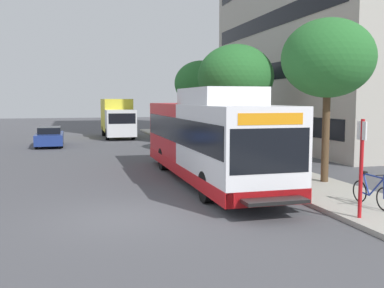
{
  "coord_description": "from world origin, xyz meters",
  "views": [
    {
      "loc": [
        -1.42,
        -12.16,
        3.26
      ],
      "look_at": [
        2.9,
        3.72,
        1.6
      ],
      "focal_mm": 42.01,
      "sensor_mm": 36.0,
      "label": 1
    }
  ],
  "objects_px": {
    "street_tree_mid_block": "(236,77)",
    "parked_car_far_lane": "(50,137)",
    "transit_bus": "(208,139)",
    "street_tree_far_block": "(201,83)",
    "bicycle_parked": "(372,192)",
    "bus_stop_sign_pole": "(361,161)",
    "box_truck_background": "(117,117)",
    "street_tree_near_stop": "(328,59)"
  },
  "relations": [
    {
      "from": "street_tree_mid_block",
      "to": "parked_car_far_lane",
      "type": "distance_m",
      "value": 13.74
    },
    {
      "from": "transit_bus",
      "to": "street_tree_far_block",
      "type": "height_order",
      "value": "street_tree_far_block"
    },
    {
      "from": "transit_bus",
      "to": "street_tree_far_block",
      "type": "distance_m",
      "value": 15.93
    },
    {
      "from": "bicycle_parked",
      "to": "bus_stop_sign_pole",
      "type": "bearing_deg",
      "value": -137.94
    },
    {
      "from": "street_tree_mid_block",
      "to": "street_tree_far_block",
      "type": "height_order",
      "value": "street_tree_mid_block"
    },
    {
      "from": "transit_bus",
      "to": "street_tree_far_block",
      "type": "xyz_separation_m",
      "value": [
        4.15,
        15.14,
        2.68
      ]
    },
    {
      "from": "bicycle_parked",
      "to": "parked_car_far_lane",
      "type": "distance_m",
      "value": 23.49
    },
    {
      "from": "street_tree_far_block",
      "to": "box_truck_background",
      "type": "bearing_deg",
      "value": 130.79
    },
    {
      "from": "bus_stop_sign_pole",
      "to": "box_truck_background",
      "type": "height_order",
      "value": "box_truck_background"
    },
    {
      "from": "bus_stop_sign_pole",
      "to": "street_tree_near_stop",
      "type": "height_order",
      "value": "street_tree_near_stop"
    },
    {
      "from": "bicycle_parked",
      "to": "parked_car_far_lane",
      "type": "xyz_separation_m",
      "value": [
        -9.81,
        21.34,
        0.1
      ]
    },
    {
      "from": "bicycle_parked",
      "to": "street_tree_near_stop",
      "type": "bearing_deg",
      "value": 77.83
    },
    {
      "from": "bus_stop_sign_pole",
      "to": "street_tree_near_stop",
      "type": "bearing_deg",
      "value": 68.13
    },
    {
      "from": "transit_bus",
      "to": "parked_car_far_lane",
      "type": "distance_m",
      "value": 16.94
    },
    {
      "from": "bicycle_parked",
      "to": "box_truck_background",
      "type": "height_order",
      "value": "box_truck_background"
    },
    {
      "from": "parked_car_far_lane",
      "to": "bicycle_parked",
      "type": "bearing_deg",
      "value": -65.3
    },
    {
      "from": "street_tree_far_block",
      "to": "parked_car_far_lane",
      "type": "relative_size",
      "value": 1.31
    },
    {
      "from": "street_tree_far_block",
      "to": "street_tree_mid_block",
      "type": "bearing_deg",
      "value": -90.1
    },
    {
      "from": "parked_car_far_lane",
      "to": "street_tree_near_stop",
      "type": "bearing_deg",
      "value": -58.66
    },
    {
      "from": "transit_bus",
      "to": "box_truck_background",
      "type": "distance_m",
      "value": 21.57
    },
    {
      "from": "box_truck_background",
      "to": "bus_stop_sign_pole",
      "type": "bearing_deg",
      "value": -83.08
    },
    {
      "from": "box_truck_background",
      "to": "street_tree_mid_block",
      "type": "bearing_deg",
      "value": -68.0
    },
    {
      "from": "bicycle_parked",
      "to": "street_tree_mid_block",
      "type": "distance_m",
      "value": 14.3
    },
    {
      "from": "street_tree_near_stop",
      "to": "bus_stop_sign_pole",
      "type": "bearing_deg",
      "value": -111.87
    },
    {
      "from": "transit_bus",
      "to": "bus_stop_sign_pole",
      "type": "xyz_separation_m",
      "value": [
        2.08,
        -6.79,
        -0.05
      ]
    },
    {
      "from": "transit_bus",
      "to": "bicycle_parked",
      "type": "distance_m",
      "value": 6.7
    },
    {
      "from": "bus_stop_sign_pole",
      "to": "box_truck_background",
      "type": "relative_size",
      "value": 0.37
    },
    {
      "from": "bicycle_parked",
      "to": "parked_car_far_lane",
      "type": "relative_size",
      "value": 0.39
    },
    {
      "from": "street_tree_near_stop",
      "to": "street_tree_far_block",
      "type": "xyz_separation_m",
      "value": [
        0.11,
        17.06,
        -0.35
      ]
    },
    {
      "from": "street_tree_mid_block",
      "to": "box_truck_background",
      "type": "relative_size",
      "value": 0.89
    },
    {
      "from": "bus_stop_sign_pole",
      "to": "street_tree_near_stop",
      "type": "xyz_separation_m",
      "value": [
        1.96,
        4.87,
        3.08
      ]
    },
    {
      "from": "street_tree_far_block",
      "to": "box_truck_background",
      "type": "height_order",
      "value": "street_tree_far_block"
    },
    {
      "from": "bus_stop_sign_pole",
      "to": "street_tree_mid_block",
      "type": "xyz_separation_m",
      "value": [
        2.06,
        14.72,
        2.87
      ]
    },
    {
      "from": "transit_bus",
      "to": "parked_car_far_lane",
      "type": "xyz_separation_m",
      "value": [
        -6.61,
        15.56,
        -1.04
      ]
    },
    {
      "from": "street_tree_near_stop",
      "to": "street_tree_far_block",
      "type": "height_order",
      "value": "street_tree_near_stop"
    },
    {
      "from": "transit_bus",
      "to": "box_truck_background",
      "type": "xyz_separation_m",
      "value": [
        -1.36,
        21.52,
        0.04
      ]
    },
    {
      "from": "parked_car_far_lane",
      "to": "street_tree_far_block",
      "type": "bearing_deg",
      "value": -2.24
    },
    {
      "from": "street_tree_far_block",
      "to": "parked_car_far_lane",
      "type": "height_order",
      "value": "street_tree_far_block"
    },
    {
      "from": "bicycle_parked",
      "to": "parked_car_far_lane",
      "type": "bearing_deg",
      "value": 114.7
    },
    {
      "from": "transit_bus",
      "to": "parked_car_far_lane",
      "type": "relative_size",
      "value": 2.72
    },
    {
      "from": "street_tree_near_stop",
      "to": "transit_bus",
      "type": "bearing_deg",
      "value": 154.57
    },
    {
      "from": "street_tree_mid_block",
      "to": "parked_car_far_lane",
      "type": "xyz_separation_m",
      "value": [
        -10.75,
        7.64,
        -3.86
      ]
    }
  ]
}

